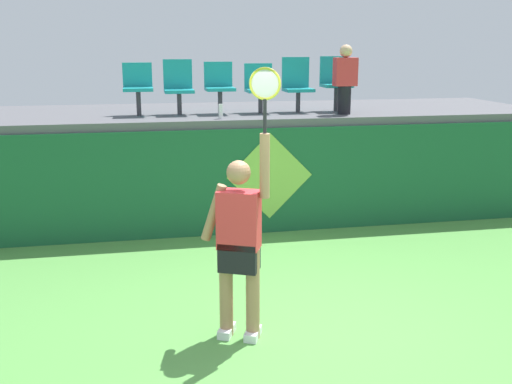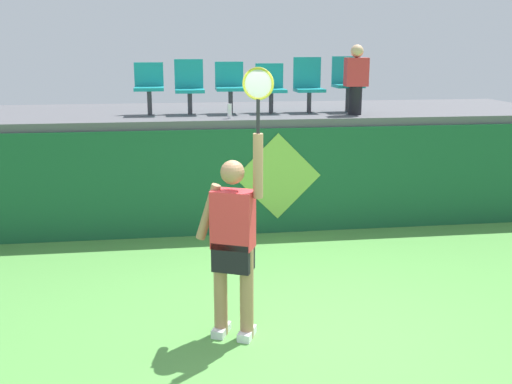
{
  "view_description": "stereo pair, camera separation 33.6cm",
  "coord_description": "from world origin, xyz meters",
  "px_view_note": "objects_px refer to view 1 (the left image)",
  "views": [
    {
      "loc": [
        -1.58,
        -5.0,
        2.72
      ],
      "look_at": [
        -0.36,
        1.21,
        1.17
      ],
      "focal_mm": 42.24,
      "sensor_mm": 36.0,
      "label": 1
    },
    {
      "loc": [
        -1.25,
        -5.06,
        2.72
      ],
      "look_at": [
        -0.36,
        1.21,
        1.17
      ],
      "focal_mm": 42.24,
      "sensor_mm": 36.0,
      "label": 2
    }
  ],
  "objects_px": {
    "tennis_ball": "(253,321)",
    "stadium_chair_5": "(335,81)",
    "stadium_chair_2": "(219,85)",
    "water_bottle": "(221,111)",
    "stadium_chair_3": "(260,86)",
    "stadium_chair_1": "(179,85)",
    "stadium_chair_4": "(297,83)",
    "tennis_player": "(240,240)",
    "spectator_0": "(345,78)",
    "stadium_chair_0": "(138,85)"
  },
  "relations": [
    {
      "from": "stadium_chair_0",
      "to": "tennis_player",
      "type": "bearing_deg",
      "value": -78.36
    },
    {
      "from": "tennis_ball",
      "to": "stadium_chair_5",
      "type": "bearing_deg",
      "value": 61.9
    },
    {
      "from": "stadium_chair_4",
      "to": "stadium_chair_1",
      "type": "bearing_deg",
      "value": -179.89
    },
    {
      "from": "stadium_chair_0",
      "to": "stadium_chair_1",
      "type": "height_order",
      "value": "stadium_chair_1"
    },
    {
      "from": "water_bottle",
      "to": "stadium_chair_3",
      "type": "height_order",
      "value": "stadium_chair_3"
    },
    {
      "from": "spectator_0",
      "to": "stadium_chair_2",
      "type": "bearing_deg",
      "value": 165.87
    },
    {
      "from": "stadium_chair_5",
      "to": "spectator_0",
      "type": "height_order",
      "value": "spectator_0"
    },
    {
      "from": "tennis_player",
      "to": "tennis_ball",
      "type": "height_order",
      "value": "tennis_player"
    },
    {
      "from": "stadium_chair_3",
      "to": "tennis_ball",
      "type": "bearing_deg",
      "value": -102.35
    },
    {
      "from": "tennis_ball",
      "to": "stadium_chair_4",
      "type": "relative_size",
      "value": 0.08
    },
    {
      "from": "tennis_ball",
      "to": "stadium_chair_2",
      "type": "bearing_deg",
      "value": 86.77
    },
    {
      "from": "tennis_ball",
      "to": "stadium_chair_2",
      "type": "relative_size",
      "value": 0.08
    },
    {
      "from": "tennis_ball",
      "to": "spectator_0",
      "type": "height_order",
      "value": "spectator_0"
    },
    {
      "from": "water_bottle",
      "to": "spectator_0",
      "type": "distance_m",
      "value": 2.01
    },
    {
      "from": "tennis_ball",
      "to": "stadium_chair_1",
      "type": "bearing_deg",
      "value": 95.91
    },
    {
      "from": "stadium_chair_0",
      "to": "stadium_chair_2",
      "type": "distance_m",
      "value": 1.24
    },
    {
      "from": "tennis_ball",
      "to": "stadium_chair_5",
      "type": "distance_m",
      "value": 4.92
    },
    {
      "from": "stadium_chair_1",
      "to": "stadium_chair_3",
      "type": "xyz_separation_m",
      "value": [
        1.26,
        -0.01,
        -0.03
      ]
    },
    {
      "from": "spectator_0",
      "to": "stadium_chair_5",
      "type": "bearing_deg",
      "value": 90.0
    },
    {
      "from": "tennis_ball",
      "to": "stadium_chair_1",
      "type": "xyz_separation_m",
      "value": [
        -0.41,
        3.91,
        2.09
      ]
    },
    {
      "from": "water_bottle",
      "to": "stadium_chair_0",
      "type": "height_order",
      "value": "stadium_chair_0"
    },
    {
      "from": "stadium_chair_2",
      "to": "stadium_chair_5",
      "type": "distance_m",
      "value": 1.87
    },
    {
      "from": "stadium_chair_4",
      "to": "stadium_chair_0",
      "type": "bearing_deg",
      "value": -179.68
    },
    {
      "from": "stadium_chair_0",
      "to": "stadium_chair_4",
      "type": "distance_m",
      "value": 2.48
    },
    {
      "from": "stadium_chair_2",
      "to": "stadium_chair_0",
      "type": "bearing_deg",
      "value": -179.88
    },
    {
      "from": "stadium_chair_0",
      "to": "stadium_chair_1",
      "type": "relative_size",
      "value": 0.94
    },
    {
      "from": "water_bottle",
      "to": "stadium_chair_1",
      "type": "height_order",
      "value": "stadium_chair_1"
    },
    {
      "from": "tennis_player",
      "to": "water_bottle",
      "type": "height_order",
      "value": "tennis_player"
    },
    {
      "from": "tennis_player",
      "to": "stadium_chair_3",
      "type": "bearing_deg",
      "value": 76.1
    },
    {
      "from": "spectator_0",
      "to": "tennis_player",
      "type": "bearing_deg",
      "value": -121.67
    },
    {
      "from": "tennis_ball",
      "to": "stadium_chair_3",
      "type": "xyz_separation_m",
      "value": [
        0.86,
        3.91,
        2.06
      ]
    },
    {
      "from": "tennis_player",
      "to": "stadium_chair_0",
      "type": "bearing_deg",
      "value": 101.64
    },
    {
      "from": "stadium_chair_4",
      "to": "stadium_chair_5",
      "type": "height_order",
      "value": "stadium_chair_5"
    },
    {
      "from": "spectator_0",
      "to": "water_bottle",
      "type": "bearing_deg",
      "value": -173.65
    },
    {
      "from": "stadium_chair_1",
      "to": "spectator_0",
      "type": "bearing_deg",
      "value": -10.84
    },
    {
      "from": "stadium_chair_1",
      "to": "stadium_chair_4",
      "type": "relative_size",
      "value": 0.97
    },
    {
      "from": "stadium_chair_3",
      "to": "stadium_chair_5",
      "type": "height_order",
      "value": "stadium_chair_5"
    },
    {
      "from": "water_bottle",
      "to": "stadium_chair_4",
      "type": "distance_m",
      "value": 1.53
    },
    {
      "from": "stadium_chair_3",
      "to": "spectator_0",
      "type": "bearing_deg",
      "value": -20.93
    },
    {
      "from": "stadium_chair_0",
      "to": "spectator_0",
      "type": "xyz_separation_m",
      "value": [
        3.1,
        -0.47,
        0.1
      ]
    },
    {
      "from": "water_bottle",
      "to": "stadium_chair_3",
      "type": "relative_size",
      "value": 0.28
    },
    {
      "from": "tennis_player",
      "to": "stadium_chair_5",
      "type": "bearing_deg",
      "value": 61.37
    },
    {
      "from": "stadium_chair_1",
      "to": "stadium_chair_2",
      "type": "height_order",
      "value": "stadium_chair_1"
    },
    {
      "from": "tennis_ball",
      "to": "stadium_chair_1",
      "type": "distance_m",
      "value": 4.45
    },
    {
      "from": "stadium_chair_4",
      "to": "tennis_player",
      "type": "bearing_deg",
      "value": -111.48
    },
    {
      "from": "stadium_chair_5",
      "to": "stadium_chair_1",
      "type": "bearing_deg",
      "value": 179.94
    },
    {
      "from": "water_bottle",
      "to": "spectator_0",
      "type": "xyz_separation_m",
      "value": [
        1.95,
        0.22,
        0.44
      ]
    },
    {
      "from": "stadium_chair_1",
      "to": "stadium_chair_2",
      "type": "bearing_deg",
      "value": -0.67
    },
    {
      "from": "stadium_chair_0",
      "to": "spectator_0",
      "type": "bearing_deg",
      "value": -8.57
    },
    {
      "from": "stadium_chair_3",
      "to": "stadium_chair_4",
      "type": "height_order",
      "value": "stadium_chair_4"
    }
  ]
}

